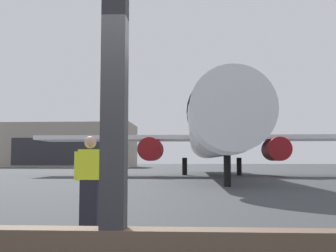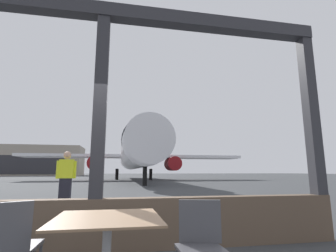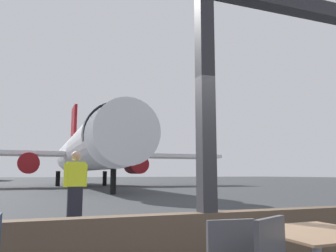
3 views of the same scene
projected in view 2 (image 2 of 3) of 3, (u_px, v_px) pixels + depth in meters
name	position (u px, v px, depth m)	size (l,w,h in m)	color
ground_plane	(117.00, 179.00, 42.31)	(220.00, 220.00, 0.00)	#383A3D
window_frame	(98.00, 159.00, 3.87)	(7.81, 0.24, 3.93)	brown
dining_table	(107.00, 247.00, 2.25)	(0.94, 0.94, 0.74)	#8C6B4C
cafe_chair_window_left	(201.00, 240.00, 2.31)	(0.47, 0.47, 0.87)	#4C4C51
cafe_chair_window_right	(11.00, 243.00, 2.22)	(0.42, 0.42, 0.87)	#4C4C51
airplane	(136.00, 154.00, 33.65)	(30.03, 32.71, 10.49)	silver
ground_crew_worker	(66.00, 180.00, 7.47)	(0.54, 0.27, 1.74)	black
distant_hangar	(36.00, 161.00, 74.51)	(25.88, 12.21, 8.48)	#9E9384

